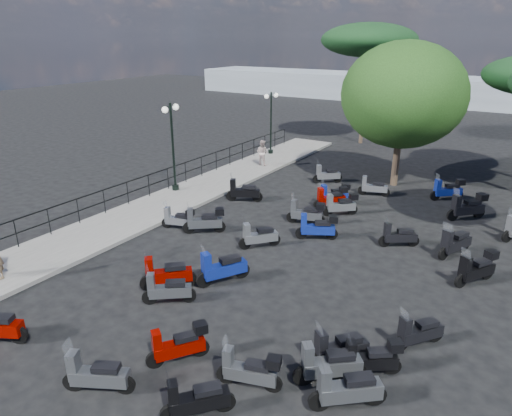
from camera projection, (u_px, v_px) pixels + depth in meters
The scene contains 37 objects.
ground at pixel (262, 252), 16.98m from camera, with size 120.00×120.00×0.00m, color black.
sidewalk at pixel (182, 197), 22.57m from camera, with size 3.00×30.00×0.15m, color slate.
railing at pixel (158, 178), 22.77m from camera, with size 0.04×26.04×1.10m.
lamp_post_1 at pixel (173, 141), 22.53m from camera, with size 0.50×1.28×4.40m.
lamp_post_2 at pixel (271, 119), 29.82m from camera, with size 0.46×1.17×4.03m.
pedestrian_far at pixel (262, 153), 27.61m from camera, with size 0.75×0.58×1.53m, color beige.
scooter_1 at pixel (167, 274), 14.41m from camera, with size 1.38×1.33×1.44m.
scooter_2 at pixel (205, 221), 18.48m from camera, with size 1.46×1.23×1.39m.
scooter_3 at pixel (179, 219), 18.89m from camera, with size 1.43×0.69×1.18m.
scooter_4 at pixel (243, 192), 22.04m from camera, with size 1.64×0.96×1.41m.
scooter_5 at pixel (327, 175), 24.84m from camera, with size 1.31×1.11×1.29m.
scooter_6 at pixel (96, 375), 10.19m from camera, with size 1.52×0.93×1.33m.
scooter_7 at pixel (167, 290), 13.62m from camera, with size 1.33×1.09×1.29m.
scooter_8 at pixel (259, 236), 17.23m from camera, with size 1.15×1.31×1.31m.
scooter_9 at pixel (306, 213), 19.35m from camera, with size 1.65×0.70×1.34m.
scooter_10 at pixel (331, 198), 21.15m from camera, with size 1.28×1.29×1.32m.
scooter_11 at pixel (334, 195), 21.61m from camera, with size 1.28×1.26×1.30m.
scooter_12 at pixel (196, 400), 9.51m from camera, with size 1.14×1.27×1.29m.
scooter_13 at pixel (178, 345), 11.16m from camera, with size 1.05×1.38×1.27m.
scooter_14 at pixel (222, 268), 14.73m from camera, with size 1.08×1.69×1.50m.
scooter_15 at pixel (317, 227), 17.91m from camera, with size 1.54×0.98×1.34m.
scooter_16 at pixel (341, 205), 20.33m from camera, with size 1.31×1.21×1.29m.
scooter_17 at pixel (373, 187), 22.86m from camera, with size 1.54×0.68×1.26m.
scooter_18 at pixel (250, 370), 10.32m from camera, with size 1.52×0.70×1.24m.
scooter_19 at pixel (328, 365), 10.47m from camera, with size 1.41×1.21×1.39m.
scooter_20 at pixel (339, 349), 11.02m from camera, with size 1.15×1.38×1.35m.
scooter_21 at pixel (398, 236), 17.31m from camera, with size 1.35×0.98×1.25m.
scooter_22 at pixel (455, 243), 16.57m from camera, with size 0.92×1.69×1.43m.
scooter_23 at pixel (448, 190), 22.22m from camera, with size 1.40×1.24×1.36m.
scooter_25 at pixel (371, 359), 10.71m from camera, with size 1.32×1.03×1.23m.
scooter_26 at pixel (418, 332), 11.70m from camera, with size 1.03×1.32×1.25m.
scooter_27 at pixel (476, 269), 14.71m from camera, with size 1.06×1.54×1.37m.
scooter_29 at pixel (467, 207), 19.85m from camera, with size 1.42×1.49×1.49m.
scooter_30 at pixel (346, 390), 9.75m from camera, with size 1.41×1.21×1.39m.
broadleaf_tree at pixel (403, 95), 22.97m from camera, with size 6.27×6.27×7.42m.
pine_2 at pixel (369, 40), 31.66m from camera, with size 6.68×6.68×8.44m.
distant_hills at pixel (468, 92), 52.01m from camera, with size 70.00×8.00×3.00m, color gray.
Camera 1 is at (7.98, -13.03, 7.58)m, focal length 32.00 mm.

